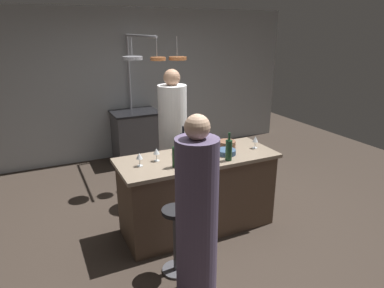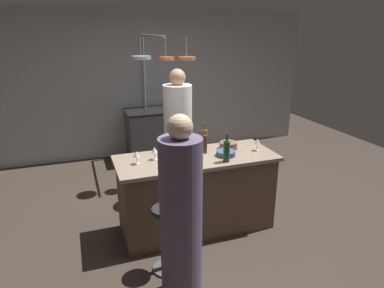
{
  "view_description": "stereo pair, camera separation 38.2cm",
  "coord_description": "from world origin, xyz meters",
  "px_view_note": "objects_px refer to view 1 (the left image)",
  "views": [
    {
      "loc": [
        -1.59,
        -3.19,
        2.26
      ],
      "look_at": [
        0.0,
        0.15,
        1.0
      ],
      "focal_mm": 31.96,
      "sensor_mm": 36.0,
      "label": 1
    },
    {
      "loc": [
        -1.24,
        -3.34,
        2.26
      ],
      "look_at": [
        0.0,
        0.15,
        1.0
      ],
      "focal_mm": 31.96,
      "sensor_mm": 36.0,
      "label": 2
    }
  ],
  "objects_px": {
    "chef": "(173,141)",
    "wine_bottle_white": "(191,143)",
    "wine_bottle_amber": "(203,138)",
    "wine_glass_near_right_guest": "(255,140)",
    "pepper_mill": "(205,144)",
    "wine_glass_by_chef": "(139,157)",
    "wine_glass_near_left_guest": "(156,152)",
    "guest_left": "(197,220)",
    "stove_range": "(136,136)",
    "wine_bottle_dark": "(183,143)",
    "wine_bottle_red": "(176,157)",
    "mixing_bowl_ceramic": "(196,157)",
    "bar_stool_left": "(176,238)",
    "mixing_bowl_wooden": "(227,144)",
    "wine_bottle_green": "(229,150)",
    "mixing_bowl_blue": "(226,152)"
  },
  "relations": [
    {
      "from": "wine_bottle_red",
      "to": "wine_bottle_dark",
      "type": "xyz_separation_m",
      "value": [
        0.25,
        0.35,
        0.01
      ]
    },
    {
      "from": "wine_bottle_amber",
      "to": "mixing_bowl_blue",
      "type": "distance_m",
      "value": 0.36
    },
    {
      "from": "guest_left",
      "to": "mixing_bowl_wooden",
      "type": "xyz_separation_m",
      "value": [
        0.95,
        1.11,
        0.17
      ]
    },
    {
      "from": "wine_bottle_green",
      "to": "wine_bottle_white",
      "type": "xyz_separation_m",
      "value": [
        -0.29,
        0.34,
        0.01
      ]
    },
    {
      "from": "stove_range",
      "to": "chef",
      "type": "distance_m",
      "value": 1.65
    },
    {
      "from": "chef",
      "to": "wine_bottle_white",
      "type": "relative_size",
      "value": 5.4
    },
    {
      "from": "wine_bottle_dark",
      "to": "wine_bottle_white",
      "type": "bearing_deg",
      "value": -55.77
    },
    {
      "from": "wine_glass_near_right_guest",
      "to": "guest_left",
      "type": "bearing_deg",
      "value": -142.56
    },
    {
      "from": "wine_glass_near_left_guest",
      "to": "wine_bottle_dark",
      "type": "bearing_deg",
      "value": 17.16
    },
    {
      "from": "wine_bottle_white",
      "to": "wine_glass_by_chef",
      "type": "xyz_separation_m",
      "value": [
        -0.63,
        -0.09,
        -0.02
      ]
    },
    {
      "from": "bar_stool_left",
      "to": "wine_glass_near_left_guest",
      "type": "xyz_separation_m",
      "value": [
        0.07,
        0.69,
        0.63
      ]
    },
    {
      "from": "wine_glass_by_chef",
      "to": "wine_glass_near_left_guest",
      "type": "xyz_separation_m",
      "value": [
        0.21,
        0.06,
        0.0
      ]
    },
    {
      "from": "wine_bottle_red",
      "to": "wine_bottle_amber",
      "type": "relative_size",
      "value": 0.97
    },
    {
      "from": "guest_left",
      "to": "wine_glass_near_left_guest",
      "type": "bearing_deg",
      "value": 87.78
    },
    {
      "from": "guest_left",
      "to": "wine_bottle_red",
      "type": "xyz_separation_m",
      "value": [
        0.16,
        0.82,
        0.25
      ]
    },
    {
      "from": "wine_bottle_amber",
      "to": "mixing_bowl_blue",
      "type": "height_order",
      "value": "wine_bottle_amber"
    },
    {
      "from": "guest_left",
      "to": "wine_glass_near_left_guest",
      "type": "distance_m",
      "value": 1.09
    },
    {
      "from": "wine_glass_near_right_guest",
      "to": "mixing_bowl_ceramic",
      "type": "xyz_separation_m",
      "value": [
        -0.81,
        -0.05,
        -0.06
      ]
    },
    {
      "from": "bar_stool_left",
      "to": "mixing_bowl_wooden",
      "type": "bearing_deg",
      "value": 36.95
    },
    {
      "from": "chef",
      "to": "pepper_mill",
      "type": "distance_m",
      "value": 0.79
    },
    {
      "from": "guest_left",
      "to": "wine_bottle_white",
      "type": "height_order",
      "value": "guest_left"
    },
    {
      "from": "guest_left",
      "to": "pepper_mill",
      "type": "xyz_separation_m",
      "value": [
        0.63,
        1.07,
        0.24
      ]
    },
    {
      "from": "wine_bottle_white",
      "to": "wine_glass_near_left_guest",
      "type": "distance_m",
      "value": 0.42
    },
    {
      "from": "pepper_mill",
      "to": "mixing_bowl_ceramic",
      "type": "xyz_separation_m",
      "value": [
        -0.2,
        -0.17,
        -0.06
      ]
    },
    {
      "from": "stove_range",
      "to": "guest_left",
      "type": "height_order",
      "value": "guest_left"
    },
    {
      "from": "guest_left",
      "to": "wine_bottle_dark",
      "type": "height_order",
      "value": "guest_left"
    },
    {
      "from": "chef",
      "to": "wine_glass_near_right_guest",
      "type": "distance_m",
      "value": 1.14
    },
    {
      "from": "wine_bottle_dark",
      "to": "wine_glass_by_chef",
      "type": "xyz_separation_m",
      "value": [
        -0.57,
        -0.17,
        -0.02
      ]
    },
    {
      "from": "wine_bottle_amber",
      "to": "pepper_mill",
      "type": "bearing_deg",
      "value": -109.59
    },
    {
      "from": "mixing_bowl_ceramic",
      "to": "mixing_bowl_wooden",
      "type": "relative_size",
      "value": 1.01
    },
    {
      "from": "wine_bottle_red",
      "to": "wine_glass_by_chef",
      "type": "distance_m",
      "value": 0.37
    },
    {
      "from": "pepper_mill",
      "to": "wine_glass_by_chef",
      "type": "height_order",
      "value": "pepper_mill"
    },
    {
      "from": "wine_bottle_white",
      "to": "mixing_bowl_ceramic",
      "type": "relative_size",
      "value": 1.56
    },
    {
      "from": "stove_range",
      "to": "wine_glass_by_chef",
      "type": "distance_m",
      "value": 2.59
    },
    {
      "from": "wine_bottle_dark",
      "to": "wine_bottle_amber",
      "type": "relative_size",
      "value": 1.02
    },
    {
      "from": "bar_stool_left",
      "to": "wine_glass_near_left_guest",
      "type": "bearing_deg",
      "value": 83.89
    },
    {
      "from": "wine_glass_near_right_guest",
      "to": "wine_bottle_dark",
      "type": "bearing_deg",
      "value": 164.85
    },
    {
      "from": "wine_bottle_dark",
      "to": "wine_glass_near_left_guest",
      "type": "relative_size",
      "value": 2.15
    },
    {
      "from": "wine_bottle_green",
      "to": "mixing_bowl_wooden",
      "type": "distance_m",
      "value": 0.42
    },
    {
      "from": "wine_bottle_amber",
      "to": "bar_stool_left",
      "type": "bearing_deg",
      "value": -129.91
    },
    {
      "from": "wine_bottle_dark",
      "to": "mixing_bowl_blue",
      "type": "bearing_deg",
      "value": -32.23
    },
    {
      "from": "guest_left",
      "to": "wine_glass_by_chef",
      "type": "xyz_separation_m",
      "value": [
        -0.17,
        1.0,
        0.24
      ]
    },
    {
      "from": "wine_bottle_amber",
      "to": "wine_glass_near_right_guest",
      "type": "bearing_deg",
      "value": -28.06
    },
    {
      "from": "pepper_mill",
      "to": "wine_glass_near_right_guest",
      "type": "relative_size",
      "value": 1.44
    },
    {
      "from": "pepper_mill",
      "to": "wine_bottle_red",
      "type": "xyz_separation_m",
      "value": [
        -0.47,
        -0.25,
        0.01
      ]
    },
    {
      "from": "chef",
      "to": "wine_bottle_amber",
      "type": "xyz_separation_m",
      "value": [
        0.14,
        -0.59,
        0.2
      ]
    },
    {
      "from": "stove_range",
      "to": "wine_bottle_dark",
      "type": "xyz_separation_m",
      "value": [
        -0.09,
        -2.27,
        0.57
      ]
    },
    {
      "from": "pepper_mill",
      "to": "wine_glass_near_left_guest",
      "type": "relative_size",
      "value": 1.44
    },
    {
      "from": "mixing_bowl_ceramic",
      "to": "guest_left",
      "type": "bearing_deg",
      "value": -115.75
    },
    {
      "from": "wine_bottle_green",
      "to": "mixing_bowl_wooden",
      "type": "xyz_separation_m",
      "value": [
        0.2,
        0.36,
        -0.08
      ]
    }
  ]
}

